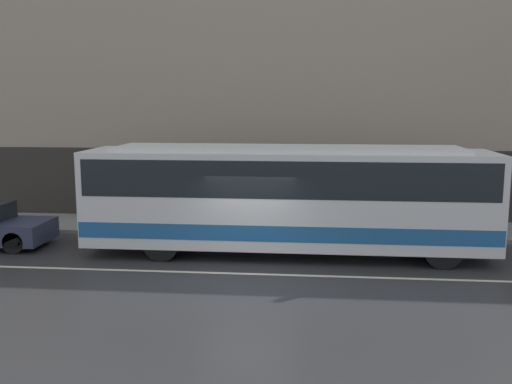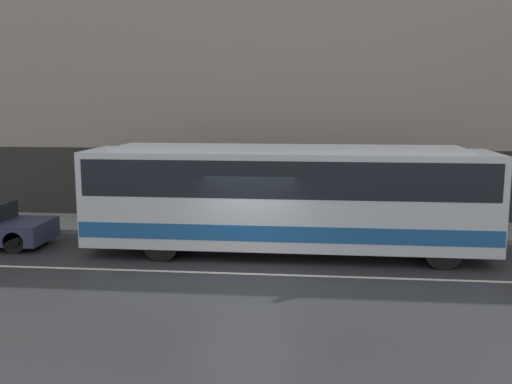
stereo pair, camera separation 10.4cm
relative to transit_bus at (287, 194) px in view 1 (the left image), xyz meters
name	(u,v)px [view 1 (the left image)]	position (x,y,z in m)	size (l,w,h in m)	color
ground_plane	(247,274)	(-0.96, -2.15, -1.82)	(60.00, 60.00, 0.00)	#2D2D30
sidewalk	(264,227)	(-0.96, 3.27, -1.75)	(60.00, 2.83, 0.14)	gray
building_facade	(268,80)	(-0.96, 4.83, 3.50)	(60.00, 0.35, 11.03)	gray
lane_stripe	(247,274)	(-0.96, -2.15, -1.82)	(54.00, 0.14, 0.01)	beige
transit_bus	(287,194)	(0.00, 0.00, 0.00)	(11.89, 2.58, 3.23)	silver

